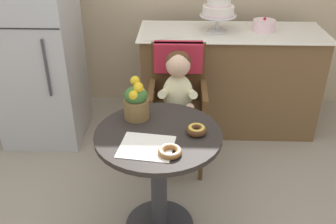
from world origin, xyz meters
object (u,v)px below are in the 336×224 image
at_px(donut_front, 197,130).
at_px(donut_mid, 170,151).
at_px(seated_child, 178,92).
at_px(round_layer_cake, 264,25).
at_px(flower_vase, 136,100).
at_px(refrigerator, 35,43).
at_px(cafe_table, 159,163).
at_px(tiered_cake_stand, 218,9).
at_px(wicker_chair, 178,87).

distance_m(donut_front, donut_mid, 0.24).
height_order(seated_child, round_layer_cake, round_layer_cake).
height_order(donut_front, round_layer_cake, round_layer_cake).
distance_m(seated_child, donut_front, 0.62).
bearing_deg(donut_front, round_layer_cake, 65.83).
height_order(donut_front, flower_vase, flower_vase).
bearing_deg(donut_front, flower_vase, 153.73).
bearing_deg(seated_child, refrigerator, 156.67).
xyz_separation_m(cafe_table, donut_front, (0.21, -0.00, 0.24)).
distance_m(donut_front, tiered_cake_stand, 1.36).
height_order(seated_child, refrigerator, refrigerator).
height_order(donut_front, refrigerator, refrigerator).
relative_size(seated_child, donut_mid, 5.78).
xyz_separation_m(donut_front, donut_mid, (-0.14, -0.20, -0.01)).
distance_m(wicker_chair, round_layer_cake, 0.96).
relative_size(donut_front, tiered_cake_stand, 0.38).
distance_m(flower_vase, round_layer_cake, 1.50).
distance_m(tiered_cake_stand, refrigerator, 1.50).
bearing_deg(wicker_chair, seated_child, -86.58).
height_order(cafe_table, wicker_chair, wicker_chair).
bearing_deg(donut_mid, donut_front, 54.16).
height_order(wicker_chair, tiered_cake_stand, tiered_cake_stand).
bearing_deg(wicker_chair, round_layer_cake, 42.25).
bearing_deg(refrigerator, seated_child, -23.33).
bearing_deg(wicker_chair, donut_mid, -88.55).
bearing_deg(donut_mid, round_layer_cake, 64.18).
distance_m(wicker_chair, flower_vase, 0.67).
xyz_separation_m(wicker_chair, round_layer_cake, (0.71, 0.57, 0.31)).
xyz_separation_m(flower_vase, refrigerator, (-0.91, 0.93, 0.01)).
distance_m(flower_vase, tiered_cake_stand, 1.29).
height_order(seated_child, tiered_cake_stand, tiered_cake_stand).
height_order(donut_mid, tiered_cake_stand, tiered_cake_stand).
xyz_separation_m(seated_child, tiered_cake_stand, (0.32, 0.70, 0.41)).
relative_size(donut_front, round_layer_cake, 0.63).
distance_m(cafe_table, donut_mid, 0.31).
distance_m(cafe_table, donut_front, 0.32).
relative_size(cafe_table, round_layer_cake, 3.92).
bearing_deg(seated_child, tiered_cake_stand, 65.50).
bearing_deg(flower_vase, round_layer_cake, 50.69).
relative_size(donut_mid, tiered_cake_stand, 0.42).
bearing_deg(cafe_table, wicker_chair, 82.18).
height_order(donut_mid, refrigerator, refrigerator).
xyz_separation_m(cafe_table, round_layer_cake, (0.81, 1.33, 0.44)).
bearing_deg(tiered_cake_stand, wicker_chair, -120.39).
bearing_deg(wicker_chair, cafe_table, -94.41).
xyz_separation_m(wicker_chair, seated_child, (0.00, -0.16, 0.04)).
height_order(cafe_table, donut_front, donut_front).
relative_size(tiered_cake_stand, refrigerator, 0.18).
height_order(flower_vase, round_layer_cake, round_layer_cake).
height_order(wicker_chair, seated_child, seated_child).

